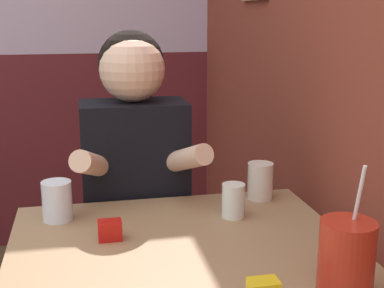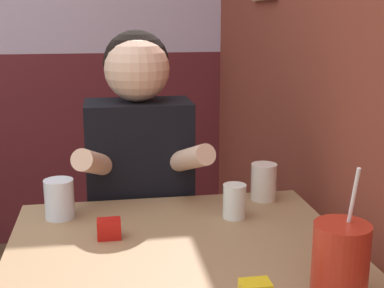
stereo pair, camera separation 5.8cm
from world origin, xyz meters
name	(u,v)px [view 2 (the right image)]	position (x,y,z in m)	size (l,w,h in m)	color
brick_wall_right	(295,4)	(1.39, 1.12, 1.35)	(0.08, 4.24, 2.70)	brown
main_table	(183,283)	(0.86, 0.35, 0.68)	(0.85, 0.81, 0.76)	#93704C
person_seated	(140,211)	(0.80, 0.88, 0.67)	(0.42, 0.41, 1.27)	black
cocktail_pitcher	(340,261)	(1.14, 0.10, 0.84)	(0.11, 0.11, 0.28)	#B22819
glass_near_pitcher	(59,199)	(0.56, 0.64, 0.81)	(0.08, 0.08, 0.11)	silver
glass_center	(235,201)	(1.04, 0.56, 0.81)	(0.07, 0.07, 0.10)	silver
glass_far_side	(264,182)	(1.16, 0.69, 0.81)	(0.08, 0.08, 0.11)	silver
condiment_ketchup	(109,229)	(0.69, 0.48, 0.78)	(0.06, 0.04, 0.05)	#B7140F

